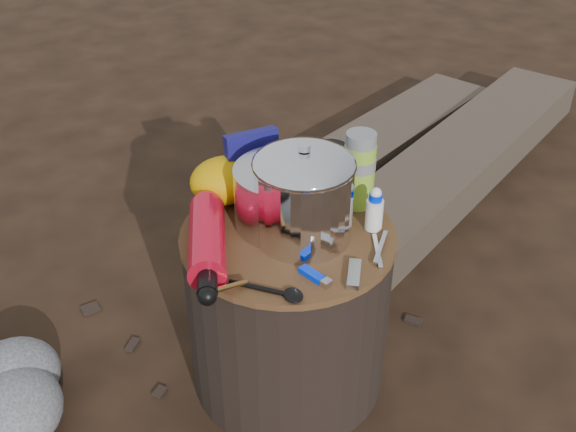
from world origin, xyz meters
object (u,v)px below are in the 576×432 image
object	(u,v)px
stump	(288,308)
log_main	(458,162)
travel_mug	(330,170)
fuel_bottle	(207,240)
camping_pot	(304,194)
thermos	(359,170)

from	to	relation	value
stump	log_main	size ratio (longest dim) A/B	0.28
travel_mug	fuel_bottle	bearing A→B (deg)	-154.75
fuel_bottle	camping_pot	bearing A→B (deg)	13.96
thermos	travel_mug	distance (m)	0.09
thermos	log_main	bearing A→B (deg)	42.91
camping_pot	stump	bearing A→B (deg)	147.86
log_main	travel_mug	world-z (taller)	travel_mug
travel_mug	stump	bearing A→B (deg)	-137.94
camping_pot	travel_mug	distance (m)	0.20
camping_pot	thermos	size ratio (longest dim) A/B	1.17
stump	camping_pot	distance (m)	0.32
travel_mug	camping_pot	bearing A→B (deg)	-128.36
thermos	travel_mug	bearing A→B (deg)	120.07
log_main	thermos	distance (m)	1.06
stump	camping_pot	bearing A→B (deg)	-32.14
stump	fuel_bottle	distance (m)	0.32
stump	log_main	xyz separation A→B (m)	(0.89, 0.72, -0.15)
log_main	fuel_bottle	size ratio (longest dim) A/B	5.22
log_main	camping_pot	distance (m)	1.23
stump	travel_mug	xyz separation A→B (m)	(0.15, 0.13, 0.28)
thermos	fuel_bottle	bearing A→B (deg)	-167.25
camping_pot	fuel_bottle	size ratio (longest dim) A/B	0.66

